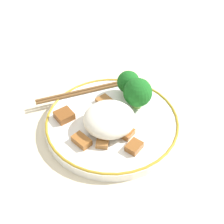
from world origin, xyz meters
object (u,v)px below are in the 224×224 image
at_px(broccoli_back_center, 128,82).
at_px(chopsticks, 89,90).
at_px(broccoli_back_left, 138,93).
at_px(plate, 112,122).

distance_m(broccoli_back_center, chopsticks, 0.08).
relative_size(broccoli_back_left, broccoli_back_center, 1.16).
bearing_deg(broccoli_back_left, broccoli_back_center, 8.37).
bearing_deg(broccoli_back_center, broccoli_back_left, -171.63).
bearing_deg(chopsticks, broccoli_back_center, -112.32).
height_order(plate, broccoli_back_left, broccoli_back_left).
bearing_deg(plate, broccoli_back_left, -67.22).
bearing_deg(plate, chopsticks, 13.80).
distance_m(plate, broccoli_back_left, 0.07).
height_order(broccoli_back_left, broccoli_back_center, broccoli_back_left).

